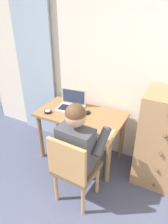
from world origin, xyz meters
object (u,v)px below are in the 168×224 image
Objects in this scene: computer_mouse at (88,112)px; chair at (73,168)px; desk_clock at (48,112)px; dresser at (165,142)px; laptop at (71,104)px; desk at (81,121)px; person_seated at (82,144)px.

chair is at bearing -77.47° from computer_mouse.
dresser is at bearing 10.41° from desk_clock.
computer_mouse is (0.26, -0.04, -0.04)m from laptop.
computer_mouse is 1.11× the size of desk_clock.
chair reaches higher than desk_clock.
dresser is 1.23m from laptop.
laptop reaches higher than chair.
computer_mouse reaches higher than desk.
desk is 11.03× the size of computer_mouse.
desk_clock is at bearing -155.12° from desk.
person_seated is at bearing -50.70° from laptop.
dresser is 12.88× the size of desk_clock.
desk_clock is at bearing 154.81° from person_seated.
computer_mouse reaches higher than desk_clock.
dresser is 3.14× the size of laptop.
laptop is (-1.22, -0.00, 0.18)m from dresser.
computer_mouse is (0.08, 0.04, 0.13)m from desk.
computer_mouse is (-0.20, 0.53, 0.06)m from person_seated.
desk is 1.04m from dresser.
chair is 9.69× the size of desk_clock.
laptop is at bearing 168.87° from computer_mouse.
desk_clock is at bearing -169.59° from dresser.
chair is at bearing -58.59° from laptop.
desk_clock is (-1.42, -0.26, 0.15)m from dresser.
person_seated is 0.57m from computer_mouse.
chair is at bearing -135.33° from dresser.
dresser is 0.97× the size of person_seated.
desk_clock is at bearing 142.99° from chair.
chair is 0.85m from desk_clock.
person_seated is 0.73m from desk_clock.
laptop is 3.69× the size of computer_mouse.
chair is (0.27, -0.67, -0.11)m from desk.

